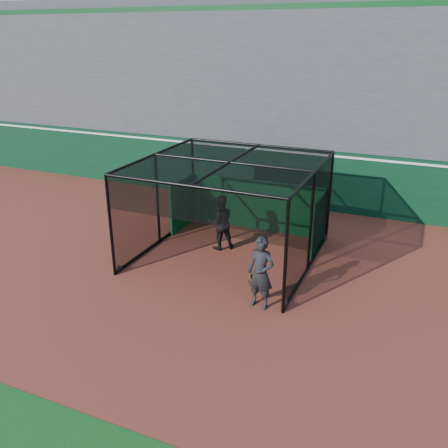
% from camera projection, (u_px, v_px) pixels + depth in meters
% --- Properties ---
extents(ground, '(120.00, 120.00, 0.00)m').
position_uv_depth(ground, '(162.00, 286.00, 13.91)').
color(ground, brown).
rests_on(ground, ground).
extents(outfield_wall, '(50.00, 0.50, 2.50)m').
position_uv_depth(outfield_wall, '(259.00, 172.00, 20.67)').
color(outfield_wall, '#09341C').
rests_on(outfield_wall, ground).
extents(grandstand, '(50.00, 7.85, 8.95)m').
position_uv_depth(grandstand, '(287.00, 88.00, 22.70)').
color(grandstand, '#4C4C4F').
rests_on(grandstand, ground).
extents(batting_cage, '(5.44, 5.44, 3.18)m').
position_uv_depth(batting_cage, '(229.00, 211.00, 15.26)').
color(batting_cage, black).
rests_on(batting_cage, ground).
extents(batter, '(1.17, 1.14, 1.91)m').
position_uv_depth(batter, '(220.00, 222.00, 16.02)').
color(batter, black).
rests_on(batter, ground).
extents(on_deck_player, '(0.80, 0.58, 2.04)m').
position_uv_depth(on_deck_player, '(261.00, 273.00, 12.49)').
color(on_deck_player, black).
rests_on(on_deck_player, ground).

